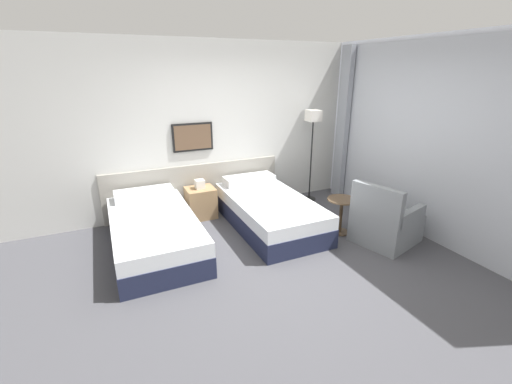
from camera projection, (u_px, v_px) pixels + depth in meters
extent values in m
plane|color=#47474C|center=(282.00, 258.00, 4.35)|extent=(16.00, 16.00, 0.00)
cube|color=silver|center=(226.00, 128.00, 5.59)|extent=(10.00, 0.06, 2.70)
cube|color=gray|center=(196.00, 188.00, 5.65)|extent=(2.90, 0.04, 0.80)
cube|color=black|center=(193.00, 137.00, 5.36)|extent=(0.64, 0.03, 0.44)
cube|color=brown|center=(193.00, 137.00, 5.35)|extent=(0.58, 0.01, 0.38)
cube|color=white|center=(441.00, 142.00, 4.51)|extent=(0.06, 4.46, 2.70)
cube|color=#B2B7C1|center=(438.00, 145.00, 4.50)|extent=(0.03, 4.11, 2.64)
cube|color=#8E939E|center=(343.00, 125.00, 6.08)|extent=(0.10, 0.24, 2.64)
cube|color=#1E233D|center=(155.00, 240.00, 4.53)|extent=(1.05, 2.00, 0.27)
cube|color=silver|center=(154.00, 224.00, 4.45)|extent=(1.04, 1.98, 0.19)
cube|color=silver|center=(144.00, 194.00, 5.06)|extent=(0.84, 0.34, 0.13)
cube|color=#1E233D|center=(269.00, 218.00, 5.19)|extent=(1.05, 2.00, 0.27)
cube|color=silver|center=(270.00, 204.00, 5.11)|extent=(1.04, 1.98, 0.19)
cube|color=silver|center=(249.00, 180.00, 5.72)|extent=(0.84, 0.34, 0.13)
cube|color=#9E7A51|center=(201.00, 203.00, 5.48)|extent=(0.44, 0.40, 0.49)
cube|color=silver|center=(200.00, 184.00, 5.37)|extent=(0.14, 0.14, 0.14)
cylinder|color=black|center=(309.00, 198.00, 6.31)|extent=(0.24, 0.24, 0.02)
cylinder|color=black|center=(311.00, 161.00, 6.07)|extent=(0.02, 0.02, 1.40)
cube|color=silver|center=(314.00, 116.00, 5.80)|extent=(0.22, 0.22, 0.19)
cylinder|color=brown|center=(339.00, 232.00, 5.03)|extent=(0.27, 0.27, 0.01)
cylinder|color=brown|center=(341.00, 216.00, 4.94)|extent=(0.05, 0.05, 0.49)
cylinder|color=brown|center=(342.00, 199.00, 4.86)|extent=(0.42, 0.42, 0.02)
cube|color=gray|center=(386.00, 228.00, 4.73)|extent=(0.95, 0.89, 0.38)
cube|color=gray|center=(376.00, 205.00, 4.37)|extent=(0.29, 0.71, 0.50)
cube|color=gray|center=(411.00, 216.00, 4.41)|extent=(0.66, 0.27, 0.18)
cube|color=gray|center=(368.00, 203.00, 4.85)|extent=(0.66, 0.27, 0.18)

